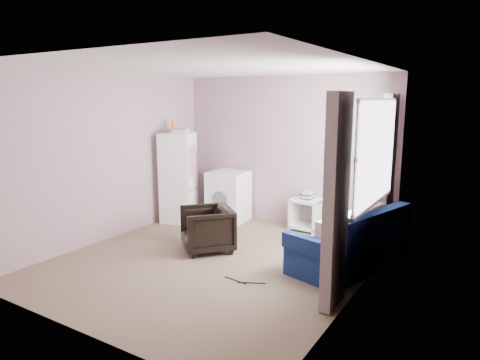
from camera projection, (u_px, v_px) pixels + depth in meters
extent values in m
cube|color=#7F6B53|center=(213.00, 261.00, 5.69)|extent=(3.80, 4.20, 0.02)
cube|color=silver|center=(211.00, 66.00, 5.22)|extent=(3.80, 4.20, 0.02)
cube|color=#B08B93|center=(284.00, 151.00, 7.22)|extent=(3.80, 0.02, 2.50)
cube|color=#B08B93|center=(71.00, 201.00, 3.70)|extent=(3.80, 0.02, 2.50)
cube|color=#B08B93|center=(109.00, 157.00, 6.44)|extent=(0.02, 4.20, 2.50)
cube|color=#B08B93|center=(361.00, 183.00, 4.48)|extent=(0.02, 4.20, 2.50)
cube|color=white|center=(377.00, 152.00, 5.03)|extent=(0.01, 1.60, 1.20)
imported|color=black|center=(207.00, 227.00, 6.01)|extent=(0.92, 0.92, 0.69)
cube|color=white|center=(178.00, 178.00, 7.41)|extent=(0.68, 0.68, 1.55)
cube|color=slate|center=(193.00, 190.00, 7.39)|extent=(0.18, 0.47, 0.02)
cube|color=slate|center=(196.00, 163.00, 7.49)|extent=(0.03, 0.03, 0.44)
cube|color=white|center=(192.00, 161.00, 7.27)|extent=(0.13, 0.35, 0.53)
cylinder|color=orange|center=(174.00, 126.00, 7.30)|extent=(0.09, 0.09, 0.21)
cube|color=beige|center=(181.00, 131.00, 7.15)|extent=(0.31, 0.33, 0.08)
cube|color=white|center=(229.00, 196.00, 7.49)|extent=(0.67, 0.67, 0.88)
cube|color=slate|center=(228.00, 173.00, 7.40)|extent=(0.63, 0.61, 0.05)
cylinder|color=slate|center=(220.00, 200.00, 7.21)|extent=(0.29, 0.05, 0.29)
cube|color=white|center=(308.00, 200.00, 6.96)|extent=(0.49, 0.49, 0.04)
cube|color=white|center=(307.00, 226.00, 7.04)|extent=(0.49, 0.49, 0.04)
cube|color=white|center=(296.00, 212.00, 7.12)|extent=(0.07, 0.47, 0.52)
cube|color=white|center=(319.00, 216.00, 6.88)|extent=(0.07, 0.47, 0.52)
cube|color=navy|center=(308.00, 198.00, 6.95)|extent=(0.17, 0.24, 0.03)
cube|color=#C1BD80|center=(309.00, 196.00, 6.94)|extent=(0.16, 0.24, 0.03)
cube|color=navy|center=(307.00, 194.00, 6.95)|extent=(0.18, 0.25, 0.03)
cube|color=#C1BD80|center=(308.00, 192.00, 6.92)|extent=(0.17, 0.24, 0.03)
cube|color=navy|center=(349.00, 252.00, 5.48)|extent=(1.20, 1.79, 0.36)
cube|color=navy|center=(371.00, 229.00, 5.19)|extent=(0.61, 1.62, 0.40)
cube|color=navy|center=(310.00, 246.00, 4.91)|extent=(0.78, 0.34, 0.18)
cube|color=navy|center=(382.00, 220.00, 5.95)|extent=(0.78, 0.34, 0.18)
cube|color=beige|center=(328.00, 234.00, 5.03)|extent=(0.21, 0.38, 0.36)
cube|color=beige|center=(375.00, 218.00, 5.73)|extent=(0.21, 0.38, 0.36)
cube|color=white|center=(340.00, 238.00, 5.44)|extent=(0.28, 0.35, 0.02)
cube|color=silver|center=(348.00, 232.00, 5.34)|extent=(0.14, 0.30, 0.20)
cube|color=white|center=(368.00, 203.00, 5.18)|extent=(0.14, 1.70, 0.04)
cube|color=white|center=(373.00, 202.00, 5.15)|extent=(0.02, 1.68, 0.05)
cube|color=white|center=(376.00, 152.00, 5.03)|extent=(0.02, 1.68, 0.05)
cube|color=white|center=(379.00, 100.00, 4.92)|extent=(0.02, 1.68, 0.05)
cube|color=white|center=(356.00, 160.00, 4.37)|extent=(0.02, 0.05, 1.20)
cube|color=white|center=(370.00, 155.00, 4.81)|extent=(0.02, 0.05, 1.20)
cube|color=white|center=(381.00, 150.00, 5.26)|extent=(0.02, 0.05, 1.20)
cube|color=white|center=(391.00, 146.00, 5.70)|extent=(0.02, 0.05, 1.20)
cube|color=beige|center=(336.00, 203.00, 4.25)|extent=(0.12, 0.46, 2.18)
cube|color=beige|center=(387.00, 172.00, 6.06)|extent=(0.12, 0.46, 2.18)
cylinder|color=black|center=(252.00, 283.00, 4.98)|extent=(0.30, 0.16, 0.01)
cylinder|color=black|center=(236.00, 280.00, 5.05)|extent=(0.33, 0.06, 0.01)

